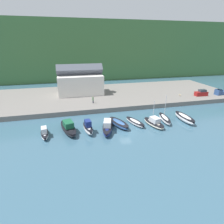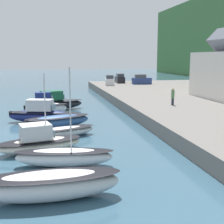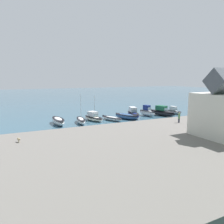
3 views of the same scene
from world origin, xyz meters
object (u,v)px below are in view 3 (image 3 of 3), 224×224
at_px(moored_boat_1, 162,112).
at_px(moored_boat_6, 93,117).
at_px(moored_boat_7, 81,120).
at_px(dog_on_quay, 19,139).
at_px(moored_boat_5, 112,118).
at_px(moored_boat_4, 126,116).
at_px(moored_boat_0, 174,111).
at_px(person_on_quay, 179,117).
at_px(moored_boat_3, 133,113).
at_px(moored_boat_8, 58,121).
at_px(moored_boat_2, 147,112).

distance_m(moored_boat_1, moored_boat_6, 19.83).
height_order(moored_boat_7, dog_on_quay, moored_boat_7).
xyz_separation_m(moored_boat_5, moored_boat_7, (7.82, -0.10, 0.15)).
bearing_deg(moored_boat_6, moored_boat_4, 154.29).
height_order(moored_boat_0, person_on_quay, person_on_quay).
xyz_separation_m(moored_boat_6, person_on_quay, (-12.29, 16.04, 1.67)).
relative_size(moored_boat_6, person_on_quay, 3.24).
relative_size(moored_boat_3, moored_boat_4, 1.14).
xyz_separation_m(moored_boat_3, dog_on_quay, (28.83, 16.37, 0.86)).
height_order(moored_boat_4, moored_boat_8, moored_boat_8).
distance_m(moored_boat_5, moored_boat_8, 12.82).
height_order(moored_boat_2, moored_boat_3, moored_boat_2).
bearing_deg(moored_boat_3, moored_boat_8, 17.02).
bearing_deg(moored_boat_4, moored_boat_3, -172.80).
bearing_deg(dog_on_quay, moored_boat_0, -179.78).
bearing_deg(moored_boat_2, moored_boat_0, 169.59).
bearing_deg(moored_boat_1, moored_boat_2, -31.62).
xyz_separation_m(moored_boat_1, moored_boat_4, (11.55, 0.15, -0.27)).
distance_m(moored_boat_3, moored_boat_7, 15.05).
xyz_separation_m(moored_boat_0, person_on_quay, (12.34, 15.37, 1.70)).
height_order(moored_boat_5, dog_on_quay, dog_on_quay).
relative_size(moored_boat_6, dog_on_quay, 7.92).
xyz_separation_m(moored_boat_3, moored_boat_8, (19.91, 0.60, -0.15)).
xyz_separation_m(moored_boat_1, moored_boat_8, (28.45, -0.79, -0.18)).
bearing_deg(person_on_quay, moored_boat_8, -36.12).
relative_size(moored_boat_3, moored_boat_6, 1.22).
relative_size(moored_boat_1, moored_boat_2, 1.52).
height_order(moored_boat_8, person_on_quay, person_on_quay).
relative_size(moored_boat_3, moored_boat_5, 1.25).
relative_size(moored_boat_1, moored_boat_8, 1.15).
relative_size(moored_boat_7, dog_on_quay, 7.84).
xyz_separation_m(moored_boat_1, moored_boat_5, (15.68, 0.28, -0.46)).
distance_m(moored_boat_4, moored_boat_8, 16.92).
xyz_separation_m(moored_boat_3, moored_boat_5, (7.15, 1.68, -0.44)).
bearing_deg(moored_boat_2, moored_boat_8, -7.34).
bearing_deg(moored_boat_2, moored_boat_6, -9.52).
height_order(moored_boat_0, dog_on_quay, moored_boat_0).
xyz_separation_m(moored_boat_2, dog_on_quay, (33.17, 16.17, 0.72)).
height_order(moored_boat_3, dog_on_quay, moored_boat_3).
height_order(moored_boat_1, moored_boat_4, moored_boat_1).
distance_m(moored_boat_8, dog_on_quay, 18.14).
bearing_deg(moored_boat_1, moored_boat_7, -15.23).
distance_m(moored_boat_2, moored_boat_7, 19.36).
height_order(moored_boat_2, moored_boat_8, moored_boat_2).
height_order(moored_boat_7, moored_boat_8, moored_boat_7).
xyz_separation_m(moored_boat_7, moored_boat_8, (4.95, -0.98, 0.14)).
relative_size(moored_boat_5, moored_boat_8, 0.91).
bearing_deg(moored_boat_1, moored_boat_8, -17.28).
distance_m(moored_boat_0, moored_boat_4, 16.45).
distance_m(moored_boat_1, moored_boat_7, 23.50).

